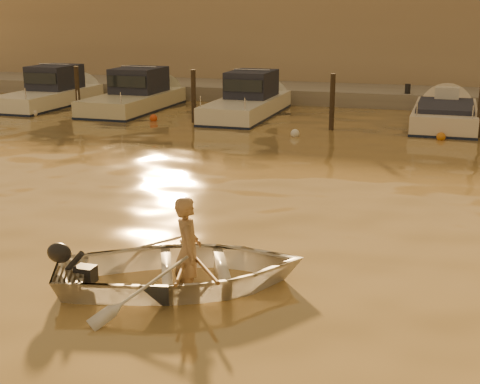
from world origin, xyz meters
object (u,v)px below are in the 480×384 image
(dinghy, at_px, (182,269))
(moored_boat_2, at_px, (247,100))
(moored_boat_0, at_px, (48,92))
(moored_boat_3, at_px, (445,119))
(moored_boat_1, at_px, (133,96))
(person, at_px, (188,251))
(waterfront_building, at_px, (380,44))

(dinghy, bearing_deg, moored_boat_2, -11.27)
(moored_boat_0, xyz_separation_m, moored_boat_3, (16.98, 0.00, -0.40))
(moored_boat_1, bearing_deg, moored_boat_3, 0.00)
(person, xyz_separation_m, moored_boat_0, (-13.45, 16.79, 0.05))
(moored_boat_0, xyz_separation_m, waterfront_building, (13.31, 11.00, 1.77))
(dinghy, distance_m, person, 0.31)
(person, relative_size, moored_boat_2, 0.25)
(dinghy, xyz_separation_m, person, (0.09, 0.04, 0.29))
(moored_boat_0, bearing_deg, moored_boat_1, 0.00)
(dinghy, height_order, moored_boat_3, moored_boat_3)
(moored_boat_1, xyz_separation_m, moored_boat_2, (5.09, 0.00, 0.00))
(moored_boat_1, bearing_deg, waterfront_building, 50.29)
(moored_boat_0, xyz_separation_m, moored_boat_1, (4.18, 0.00, 0.00))
(dinghy, relative_size, moored_boat_1, 0.57)
(person, distance_m, moored_boat_0, 21.51)
(dinghy, height_order, person, person)
(moored_boat_0, bearing_deg, moored_boat_3, 0.00)
(dinghy, relative_size, moored_boat_2, 0.55)
(moored_boat_2, distance_m, moored_boat_3, 7.72)
(dinghy, bearing_deg, moored_boat_0, 13.50)
(person, height_order, moored_boat_3, person)
(moored_boat_2, bearing_deg, person, -76.01)
(moored_boat_3, height_order, waterfront_building, waterfront_building)
(person, height_order, waterfront_building, waterfront_building)
(moored_boat_0, height_order, moored_boat_3, moored_boat_0)
(moored_boat_0, bearing_deg, moored_boat_2, 0.00)
(moored_boat_3, bearing_deg, waterfront_building, 108.42)
(moored_boat_2, xyz_separation_m, waterfront_building, (4.05, 11.00, 1.77))
(moored_boat_0, bearing_deg, person, -51.30)
(dinghy, xyz_separation_m, moored_boat_1, (-9.18, 16.83, 0.34))
(moored_boat_1, bearing_deg, person, -61.09)
(moored_boat_0, height_order, moored_boat_2, same)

